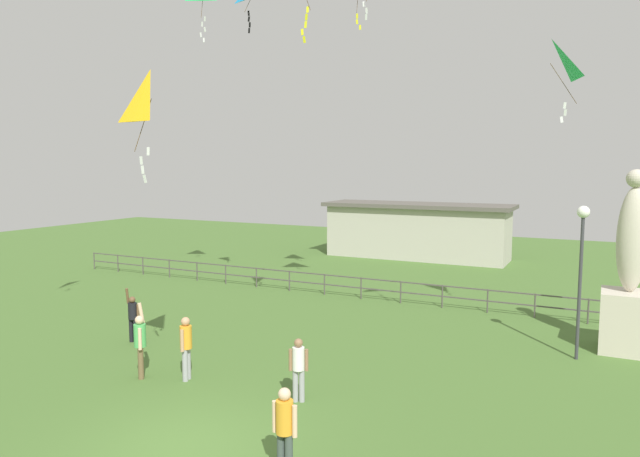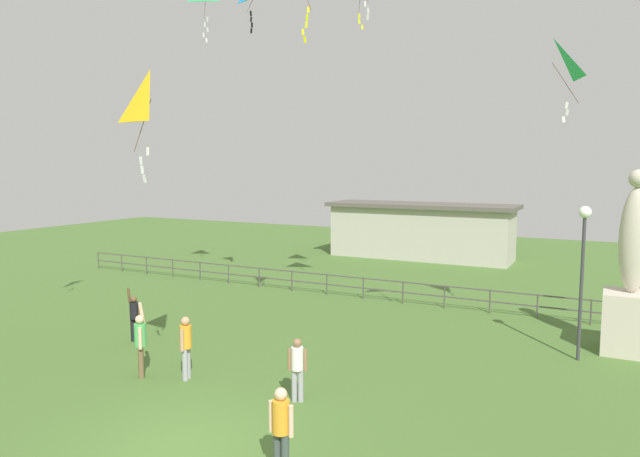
{
  "view_description": "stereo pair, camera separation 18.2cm",
  "coord_description": "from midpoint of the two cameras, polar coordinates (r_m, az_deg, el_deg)",
  "views": [
    {
      "loc": [
        7.54,
        -8.8,
        5.78
      ],
      "look_at": [
        0.36,
        5.57,
        4.02
      ],
      "focal_mm": 32.26,
      "sensor_mm": 36.0,
      "label": 1
    },
    {
      "loc": [
        7.7,
        -8.72,
        5.78
      ],
      "look_at": [
        0.36,
        5.57,
        4.02
      ],
      "focal_mm": 32.26,
      "sensor_mm": 36.0,
      "label": 2
    }
  ],
  "objects": [
    {
      "name": "person_0",
      "position": [
        20.04,
        -18.33,
        -8.17
      ],
      "size": [
        0.48,
        0.28,
        1.79
      ],
      "color": "black",
      "rests_on": "ground_plane"
    },
    {
      "name": "person_3",
      "position": [
        16.2,
        -13.47,
        -11.08
      ],
      "size": [
        0.32,
        0.52,
        1.74
      ],
      "color": "#99999E",
      "rests_on": "ground_plane"
    },
    {
      "name": "lamppost",
      "position": [
        18.53,
        24.27,
        -1.87
      ],
      "size": [
        0.36,
        0.36,
        4.62
      ],
      "color": "#38383D",
      "rests_on": "ground_plane"
    },
    {
      "name": "waterfront_railing",
      "position": [
        24.63,
        7.31,
        -5.87
      ],
      "size": [
        36.06,
        0.06,
        0.95
      ],
      "color": "#4C4742",
      "rests_on": "ground_plane"
    },
    {
      "name": "statue_monument",
      "position": [
        20.22,
        28.12,
        -5.67
      ],
      "size": [
        1.58,
        1.58,
        5.68
      ],
      "color": "beige",
      "rests_on": "ground_plane"
    },
    {
      "name": "kite_3",
      "position": [
        14.78,
        -16.77,
        11.94
      ],
      "size": [
        0.88,
        0.88,
        2.67
      ],
      "color": "yellow"
    },
    {
      "name": "person_4",
      "position": [
        14.45,
        -2.51,
        -13.43
      ],
      "size": [
        0.45,
        0.3,
        1.59
      ],
      "color": "#99999E",
      "rests_on": "ground_plane"
    },
    {
      "name": "ground_plane",
      "position": [
        12.97,
        -13.82,
        -20.4
      ],
      "size": [
        80.0,
        80.0,
        0.0
      ],
      "primitive_type": "plane",
      "color": "#476B2D"
    },
    {
      "name": "pavilion_building",
      "position": [
        36.58,
        9.47,
        -0.17
      ],
      "size": [
        11.65,
        3.75,
        3.44
      ],
      "color": "#B7B2A3",
      "rests_on": "ground_plane"
    },
    {
      "name": "person_1",
      "position": [
        16.68,
        -17.71,
        -10.62
      ],
      "size": [
        0.41,
        0.49,
        2.04
      ],
      "color": "brown",
      "rests_on": "ground_plane"
    },
    {
      "name": "person_2",
      "position": [
        11.18,
        -4.01,
        -19.04
      ],
      "size": [
        0.53,
        0.32,
        1.75
      ],
      "color": "#3F4C47",
      "rests_on": "ground_plane"
    },
    {
      "name": "kite_0",
      "position": [
        20.03,
        21.68,
        14.84
      ],
      "size": [
        1.37,
        1.19,
        2.48
      ],
      "color": "#1EB759"
    }
  ]
}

